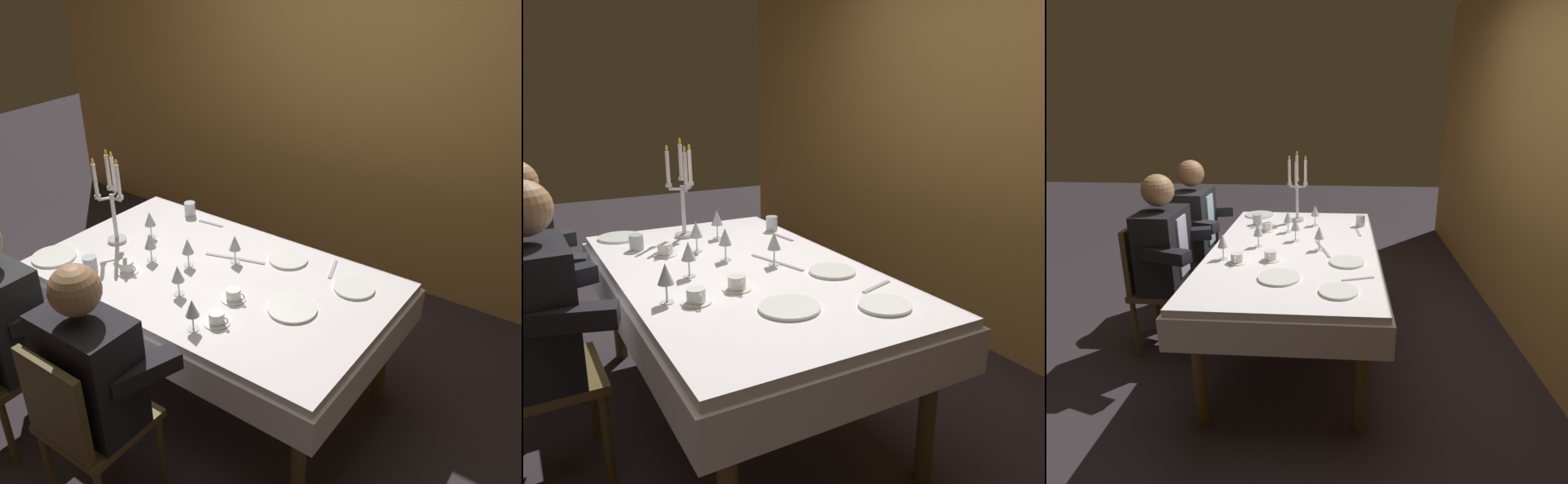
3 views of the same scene
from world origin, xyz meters
The scene contains 25 objects.
ground_plane centered at (0.00, 0.00, 0.00)m, with size 12.00×12.00×0.00m, color #30282E.
back_wall centered at (0.00, 1.66, 1.35)m, with size 6.00×0.12×2.70m, color #C68D47.
dining_table centered at (0.00, 0.00, 0.62)m, with size 1.94×1.14×0.74m.
candelabra centered at (-0.69, -0.04, 0.99)m, with size 0.15×0.17×0.57m.
dinner_plate_0 centered at (0.53, -0.03, 0.75)m, with size 0.24×0.24×0.01m, color white.
dinner_plate_1 centered at (0.26, 0.35, 0.75)m, with size 0.22×0.22×0.01m, color white.
dinner_plate_2 centered at (-0.83, -0.38, 0.75)m, with size 0.24×0.24×0.01m, color white.
dinner_plate_3 centered at (0.69, 0.30, 0.75)m, with size 0.21×0.21×0.01m, color white.
wine_glass_0 centered at (-0.16, -0.01, 0.86)m, with size 0.07×0.07×0.16m.
wine_glass_1 centered at (-0.56, 0.11, 0.85)m, with size 0.07×0.07×0.16m.
wine_glass_2 centered at (-0.37, -0.08, 0.85)m, with size 0.07×0.07×0.16m.
wine_glass_3 centered at (0.24, -0.42, 0.85)m, with size 0.07×0.07×0.16m.
wine_glass_4 centered at (0.02, 0.17, 0.85)m, with size 0.07×0.07×0.16m.
wine_glass_5 centered at (-0.01, -0.25, 0.86)m, with size 0.07×0.07×0.16m.
water_tumbler_0 centered at (-0.55, -0.35, 0.78)m, with size 0.08×0.08×0.08m, color silver.
water_tumbler_1 centered at (-0.57, 0.47, 0.78)m, with size 0.07×0.07×0.09m, color silver.
coffee_cup_0 centered at (0.24, -0.12, 0.77)m, with size 0.13×0.12×0.06m.
coffee_cup_1 centered at (0.30, -0.32, 0.77)m, with size 0.13×0.12×0.06m.
coffee_cup_2 centered at (-0.39, -0.25, 0.77)m, with size 0.13×0.12×0.06m.
spoon_0 centered at (-0.08, 0.17, 0.74)m, with size 0.17×0.02×0.01m, color #B7B7BC.
knife_1 centered at (0.50, 0.41, 0.74)m, with size 0.19×0.02×0.01m, color #B7B7BC.
fork_2 centered at (0.09, 0.22, 0.74)m, with size 0.17×0.02×0.01m, color #B7B7BC.
fork_3 centered at (-0.38, 0.45, 0.74)m, with size 0.17×0.02×0.01m, color #B7B7BC.
seated_diner_0 centered at (-0.60, -0.89, 0.74)m, with size 0.63×0.48×1.24m.
seated_diner_1 centered at (0.06, -0.89, 0.74)m, with size 0.63×0.48×1.24m.
Camera 2 is at (2.11, -0.93, 1.53)m, focal length 35.32 mm.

